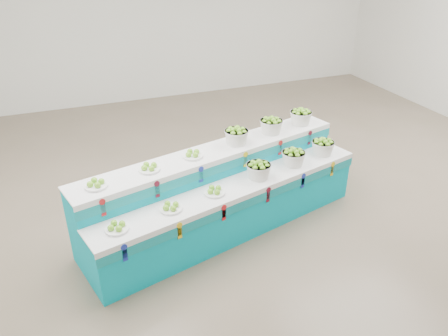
{
  "coord_description": "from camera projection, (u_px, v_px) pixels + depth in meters",
  "views": [
    {
      "loc": [
        -2.65,
        -5.0,
        3.5
      ],
      "look_at": [
        -0.89,
        -0.44,
        0.87
      ],
      "focal_mm": 35.25,
      "sensor_mm": 36.0,
      "label": 1
    }
  ],
  "objects": [
    {
      "name": "basket_upper_mid",
      "position": [
        271.0,
        125.0,
        6.1
      ],
      "size": [
        0.39,
        0.39,
        0.23
      ],
      "primitive_type": null,
      "rotation": [
        0.0,
        0.0,
        0.25
      ],
      "color": "silver",
      "rests_on": "display_stand"
    },
    {
      "name": "plate_upper_left",
      "position": [
        96.0,
        183.0,
        4.82
      ],
      "size": [
        0.32,
        0.32,
        0.1
      ],
      "primitive_type": "cylinder",
      "rotation": [
        0.0,
        0.0,
        0.25
      ],
      "color": "white",
      "rests_on": "display_stand"
    },
    {
      "name": "ground",
      "position": [
        269.0,
        196.0,
        6.61
      ],
      "size": [
        10.0,
        10.0,
        0.0
      ],
      "primitive_type": "plane",
      "color": "brown",
      "rests_on": "ground"
    },
    {
      "name": "basket_lower_left",
      "position": [
        259.0,
        170.0,
        5.59
      ],
      "size": [
        0.39,
        0.39,
        0.23
      ],
      "primitive_type": null,
      "rotation": [
        0.0,
        0.0,
        0.25
      ],
      "color": "silver",
      "rests_on": "display_stand"
    },
    {
      "name": "basket_upper_left",
      "position": [
        236.0,
        136.0,
        5.79
      ],
      "size": [
        0.39,
        0.39,
        0.23
      ],
      "primitive_type": null,
      "rotation": [
        0.0,
        0.0,
        0.25
      ],
      "color": "silver",
      "rests_on": "display_stand"
    },
    {
      "name": "plate_lower_mid",
      "position": [
        171.0,
        206.0,
        4.96
      ],
      "size": [
        0.32,
        0.32,
        0.1
      ],
      "primitive_type": "cylinder",
      "rotation": [
        0.0,
        0.0,
        0.25
      ],
      "color": "white",
      "rests_on": "display_stand"
    },
    {
      "name": "plate_upper_right",
      "position": [
        193.0,
        154.0,
        5.47
      ],
      "size": [
        0.32,
        0.32,
        0.1
      ],
      "primitive_type": "cylinder",
      "rotation": [
        0.0,
        0.0,
        0.25
      ],
      "color": "white",
      "rests_on": "display_stand"
    },
    {
      "name": "back_wall",
      "position": [
        173.0,
        9.0,
        9.77
      ],
      "size": [
        10.0,
        0.0,
        10.0
      ],
      "primitive_type": "plane",
      "rotation": [
        1.57,
        0.0,
        0.0
      ],
      "color": "silver",
      "rests_on": "ground"
    },
    {
      "name": "plate_lower_left",
      "position": [
        116.0,
        226.0,
        4.62
      ],
      "size": [
        0.32,
        0.32,
        0.1
      ],
      "primitive_type": "cylinder",
      "rotation": [
        0.0,
        0.0,
        0.25
      ],
      "color": "white",
      "rests_on": "display_stand"
    },
    {
      "name": "basket_lower_mid",
      "position": [
        293.0,
        157.0,
        5.9
      ],
      "size": [
        0.39,
        0.39,
        0.23
      ],
      "primitive_type": null,
      "rotation": [
        0.0,
        0.0,
        0.25
      ],
      "color": "silver",
      "rests_on": "display_stand"
    },
    {
      "name": "plate_lower_right",
      "position": [
        214.0,
        190.0,
        5.27
      ],
      "size": [
        0.32,
        0.32,
        0.1
      ],
      "primitive_type": "cylinder",
      "rotation": [
        0.0,
        0.0,
        0.25
      ],
      "color": "white",
      "rests_on": "display_stand"
    },
    {
      "name": "basket_upper_right",
      "position": [
        301.0,
        116.0,
        6.39
      ],
      "size": [
        0.39,
        0.39,
        0.23
      ],
      "primitive_type": null,
      "rotation": [
        0.0,
        0.0,
        0.25
      ],
      "color": "silver",
      "rests_on": "display_stand"
    },
    {
      "name": "basket_lower_right",
      "position": [
        323.0,
        146.0,
        6.19
      ],
      "size": [
        0.39,
        0.39,
        0.23
      ],
      "primitive_type": null,
      "rotation": [
        0.0,
        0.0,
        0.25
      ],
      "color": "silver",
      "rests_on": "display_stand"
    },
    {
      "name": "plate_upper_mid",
      "position": [
        149.0,
        167.0,
        5.16
      ],
      "size": [
        0.32,
        0.32,
        0.1
      ],
      "primitive_type": "cylinder",
      "rotation": [
        0.0,
        0.0,
        0.25
      ],
      "color": "white",
      "rests_on": "display_stand"
    },
    {
      "name": "display_stand",
      "position": [
        224.0,
        192.0,
        5.72
      ],
      "size": [
        3.97,
        1.93,
        1.02
      ],
      "primitive_type": null,
      "rotation": [
        0.0,
        0.0,
        0.25
      ],
      "color": "#02A6BD",
      "rests_on": "ground"
    }
  ]
}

